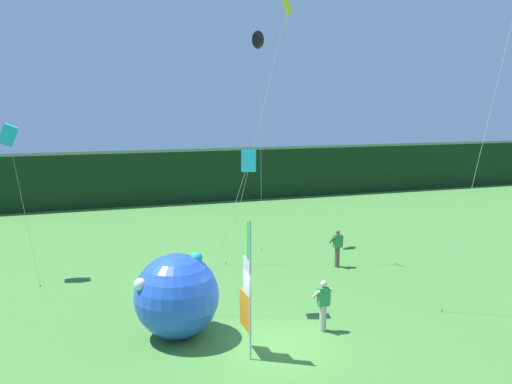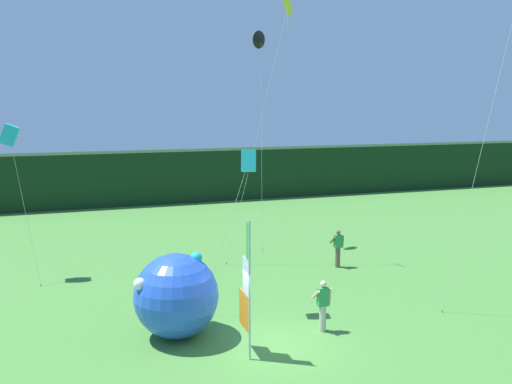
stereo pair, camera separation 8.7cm
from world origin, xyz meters
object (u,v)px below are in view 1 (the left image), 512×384
Objects in this scene: banner_flag at (247,291)px; person_mid_field at (323,304)px; kite_yellow_diamond_2 at (281,35)px; kite_cyan_box_0 at (8,135)px; person_near_banner at (337,247)px; kite_black_delta_1 at (260,40)px; inflatable_balloon at (177,296)px; kite_cyan_box_4 at (249,161)px.

banner_flag reaches higher than person_mid_field.
kite_cyan_box_0 is at bearing 174.23° from kite_yellow_diamond_2.
kite_cyan_box_0 is (-7.02, 9.94, 4.00)m from banner_flag.
kite_black_delta_1 is at bearing 111.88° from person_near_banner.
kite_black_delta_1 is (4.41, 11.71, 8.35)m from banner_flag.
kite_yellow_diamond_2 is at bearing 78.96° from person_mid_field.
person_mid_field is 0.63× the size of inflatable_balloon.
kite_cyan_box_0 reaches higher than kite_cyan_box_4.
kite_black_delta_1 is (-1.97, 4.90, 9.39)m from person_near_banner.
inflatable_balloon is 14.62m from kite_black_delta_1.
kite_black_delta_1 is (11.42, 1.77, 4.35)m from kite_cyan_box_0.
inflatable_balloon is at bearing 131.53° from banner_flag.
kite_cyan_box_4 reaches higher than person_near_banner.
kite_cyan_box_0 is at bearing 140.09° from kite_cyan_box_4.
kite_yellow_diamond_2 reaches higher than person_near_banner.
inflatable_balloon is 0.41× the size of kite_cyan_box_0.
person_mid_field is 0.16× the size of kite_black_delta_1.
kite_cyan_box_4 is at bearing 71.41° from banner_flag.
kite_cyan_box_0 is (-9.81, 9.13, 5.05)m from person_mid_field.
person_mid_field is at bearing -98.42° from kite_black_delta_1.
person_near_banner is 0.14× the size of kite_yellow_diamond_2.
banner_flag is 0.35× the size of kite_yellow_diamond_2.
kite_cyan_box_0 is (-13.39, 3.12, 5.04)m from person_near_banner.
person_mid_field is 5.29m from kite_cyan_box_4.
person_mid_field is 0.29× the size of kite_cyan_box_4.
kite_cyan_box_4 is at bearing 126.06° from person_mid_field.
banner_flag is 15.04m from kite_black_delta_1.
person_near_banner is 0.30× the size of kite_cyan_box_4.
kite_cyan_box_0 is at bearing 166.87° from person_near_banner.
inflatable_balloon is at bearing -155.38° from kite_cyan_box_4.
banner_flag is at bearing -48.47° from inflatable_balloon.
kite_black_delta_1 reaches higher than banner_flag.
inflatable_balloon is 10.69m from kite_cyan_box_0.
kite_black_delta_1 is 2.92m from kite_yellow_diamond_2.
kite_cyan_box_0 reaches higher than inflatable_balloon.
person_mid_field is 4.64m from inflatable_balloon.
person_mid_field is (-3.58, -6.01, -0.01)m from person_near_banner.
person_near_banner is at bearing -68.12° from kite_black_delta_1.
person_near_banner is 0.26× the size of kite_cyan_box_0.
kite_yellow_diamond_2 is at bearing -91.11° from kite_black_delta_1.
kite_black_delta_1 is at bearing 88.89° from kite_yellow_diamond_2.
banner_flag is at bearing -133.09° from person_near_banner.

